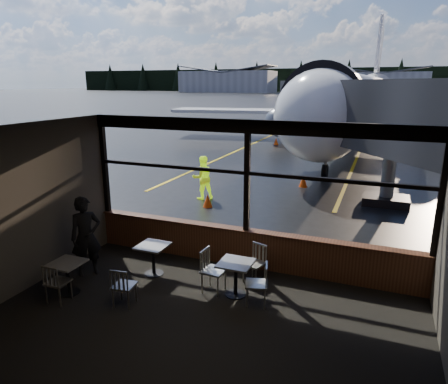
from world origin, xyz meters
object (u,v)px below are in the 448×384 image
Objects in this scene: airliner at (362,66)px; cone_nose at (303,181)px; cafe_table_left at (68,278)px; passenger at (86,237)px; ground_crew at (202,178)px; cone_wing at (276,141)px; chair_left_s at (58,282)px; cafe_table_near at (236,279)px; chair_near_n at (254,264)px; jet_bridge at (410,140)px; cone_extra at (208,201)px; chair_near_e at (256,284)px; chair_mid_s at (124,286)px; chair_near_w at (214,271)px; cafe_table_mid at (153,260)px.

cone_nose is at bearing -92.04° from airliner.
passenger is at bearing 103.10° from cafe_table_left.
ground_crew is 3.36× the size of cone_wing.
passenger is at bearing 99.40° from chair_left_s.
cafe_table_near is at bearing 77.06° from ground_crew.
airliner is 41.10× the size of chair_near_n.
ground_crew reaches higher than cone_wing.
jet_bridge is 6.95m from cone_extra.
chair_near_n is 8.88m from cone_nose.
cafe_table_left is 0.80× the size of chair_near_e.
cone_wing is (-5.25, -2.66, -5.22)m from airliner.
chair_near_e is (3.77, 1.02, 0.09)m from cafe_table_left.
chair_near_e is at bearing -21.16° from cafe_table_near.
chair_mid_s is 0.98× the size of chair_left_s.
passenger is at bearing -97.36° from airliner.
cone_extra is at bearing -84.48° from cone_wing.
cafe_table_near is 0.49m from chair_near_w.
chair_near_e is at bearing 129.22° from chair_near_n.
chair_near_w is 0.98m from chair_near_n.
cone_extra is (-6.39, -1.48, -2.31)m from jet_bridge.
airliner is 72.95× the size of cone_wing.
cafe_table_mid is 1.03× the size of cafe_table_left.
cone_nose is (3.24, 3.20, -0.57)m from ground_crew.
chair_near_e is 1.03× the size of chair_left_s.
cafe_table_near reaches higher than cafe_table_mid.
chair_near_e is 2.60m from chair_mid_s.
jet_bridge reaches higher than chair_near_w.
cafe_table_left is 3.95m from chair_near_n.
cafe_table_left is at bearing -104.87° from cone_nose.
airliner is 49.33× the size of cafe_table_mid.
cafe_table_left is (-3.27, -1.22, -0.02)m from cafe_table_near.
chair_near_n is at bearing 141.74° from chair_near_w.
chair_mid_s is 0.46× the size of passenger.
chair_near_w is 21.37m from cone_wing.
chair_near_n reaches higher than cafe_table_left.
passenger is 3.69× the size of cone_nose.
ground_crew is at bearing -175.47° from jet_bridge.
chair_near_w is at bearing 26.05° from chair_left_s.
airliner is 50.70× the size of cafe_table_left.
cone_wing is at bearing 95.52° from cone_extra.
chair_near_e is (-0.21, -23.79, -5.02)m from airliner.
passenger is (-1.57, 0.82, 0.50)m from chair_mid_s.
chair_near_n is at bearing 12.43° from cafe_table_mid.
jet_bridge is 8.19m from chair_near_w.
chair_near_n is at bearing 4.58° from chair_near_e.
passenger reaches higher than cafe_table_mid.
cafe_table_near is 2.08m from cafe_table_mid.
jet_bridge reaches higher than passenger.
chair_near_w reaches higher than cone_nose.
jet_bridge is 7.29m from chair_near_n.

